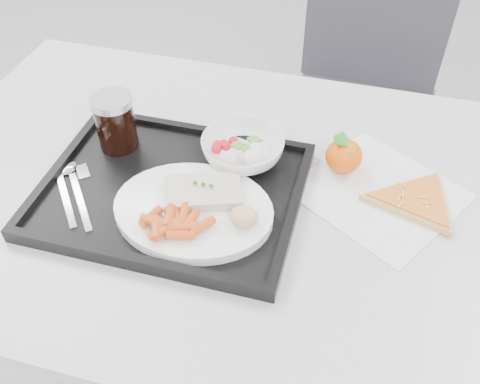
% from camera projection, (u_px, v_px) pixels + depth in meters
% --- Properties ---
extents(table, '(1.20, 0.80, 0.75)m').
position_uv_depth(table, '(231.00, 213.00, 1.01)').
color(table, '#B2B2B4').
rests_on(table, ground).
extents(chair, '(0.44, 0.44, 0.93)m').
position_uv_depth(chair, '(365.00, 81.00, 1.60)').
color(chair, '#36353C').
rests_on(chair, ground).
extents(tray, '(0.45, 0.35, 0.03)m').
position_uv_depth(tray, '(172.00, 192.00, 0.94)').
color(tray, black).
rests_on(tray, table).
extents(dinner_plate, '(0.27, 0.27, 0.02)m').
position_uv_depth(dinner_plate, '(193.00, 210.00, 0.89)').
color(dinner_plate, white).
rests_on(dinner_plate, tray).
extents(fish_fillet, '(0.15, 0.12, 0.02)m').
position_uv_depth(fish_fillet, '(203.00, 192.00, 0.90)').
color(fish_fillet, beige).
rests_on(fish_fillet, dinner_plate).
extents(bread_roll, '(0.06, 0.06, 0.03)m').
position_uv_depth(bread_roll, '(244.00, 217.00, 0.85)').
color(bread_roll, beige).
rests_on(bread_roll, dinner_plate).
extents(salad_bowl, '(0.15, 0.15, 0.05)m').
position_uv_depth(salad_bowl, '(243.00, 149.00, 0.98)').
color(salad_bowl, white).
rests_on(salad_bowl, tray).
extents(cola_glass, '(0.08, 0.08, 0.11)m').
position_uv_depth(cola_glass, '(115.00, 121.00, 0.99)').
color(cola_glass, black).
rests_on(cola_glass, tray).
extents(cutlery, '(0.13, 0.16, 0.01)m').
position_uv_depth(cutlery, '(73.00, 186.00, 0.94)').
color(cutlery, silver).
rests_on(cutlery, tray).
extents(napkin, '(0.34, 0.34, 0.00)m').
position_uv_depth(napkin, '(379.00, 193.00, 0.95)').
color(napkin, silver).
rests_on(napkin, table).
extents(tangerine, '(0.09, 0.09, 0.07)m').
position_uv_depth(tangerine, '(344.00, 156.00, 0.97)').
color(tangerine, '#FFB118').
rests_on(tangerine, napkin).
extents(pizza_slice, '(0.23, 0.23, 0.02)m').
position_uv_depth(pizza_slice, '(416.00, 201.00, 0.93)').
color(pizza_slice, tan).
rests_on(pizza_slice, napkin).
extents(carrot_pile, '(0.12, 0.09, 0.02)m').
position_uv_depth(carrot_pile, '(173.00, 223.00, 0.84)').
color(carrot_pile, '#CE4919').
rests_on(carrot_pile, dinner_plate).
extents(salad_contents, '(0.10, 0.07, 0.02)m').
position_uv_depth(salad_contents, '(244.00, 151.00, 0.96)').
color(salad_contents, red).
rests_on(salad_contents, salad_bowl).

